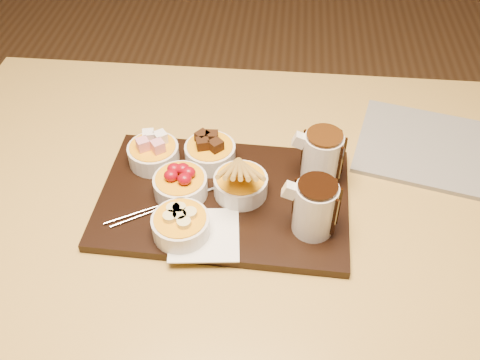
# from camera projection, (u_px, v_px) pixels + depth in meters

# --- Properties ---
(dining_table) EXTENTS (1.20, 0.80, 0.75)m
(dining_table) POSITION_uv_depth(u_px,v_px,m) (221.00, 215.00, 1.12)
(dining_table) COLOR #BD9846
(dining_table) RESTS_ON ground
(serving_board) EXTENTS (0.47, 0.31, 0.02)m
(serving_board) POSITION_uv_depth(u_px,v_px,m) (224.00, 198.00, 1.00)
(serving_board) COLOR black
(serving_board) RESTS_ON dining_table
(napkin) EXTENTS (0.13, 0.13, 0.00)m
(napkin) POSITION_uv_depth(u_px,v_px,m) (204.00, 235.00, 0.92)
(napkin) COLOR white
(napkin) RESTS_ON serving_board
(bowl_marshmallows) EXTENTS (0.10, 0.10, 0.04)m
(bowl_marshmallows) POSITION_uv_depth(u_px,v_px,m) (154.00, 154.00, 1.05)
(bowl_marshmallows) COLOR silver
(bowl_marshmallows) RESTS_ON serving_board
(bowl_cake) EXTENTS (0.10, 0.10, 0.04)m
(bowl_cake) POSITION_uv_depth(u_px,v_px,m) (210.00, 154.00, 1.05)
(bowl_cake) COLOR silver
(bowl_cake) RESTS_ON serving_board
(bowl_strawberries) EXTENTS (0.10, 0.10, 0.04)m
(bowl_strawberries) POSITION_uv_depth(u_px,v_px,m) (181.00, 186.00, 0.99)
(bowl_strawberries) COLOR silver
(bowl_strawberries) RESTS_ON serving_board
(bowl_biscotti) EXTENTS (0.10, 0.10, 0.04)m
(bowl_biscotti) POSITION_uv_depth(u_px,v_px,m) (241.00, 185.00, 0.99)
(bowl_biscotti) COLOR silver
(bowl_biscotti) RESTS_ON serving_board
(bowl_bananas) EXTENTS (0.10, 0.10, 0.04)m
(bowl_bananas) POSITION_uv_depth(u_px,v_px,m) (181.00, 226.00, 0.92)
(bowl_bananas) COLOR silver
(bowl_bananas) RESTS_ON serving_board
(pitcher_dark_chocolate) EXTENTS (0.07, 0.07, 0.10)m
(pitcher_dark_chocolate) POSITION_uv_depth(u_px,v_px,m) (315.00, 208.00, 0.90)
(pitcher_dark_chocolate) COLOR silver
(pitcher_dark_chocolate) RESTS_ON serving_board
(pitcher_milk_chocolate) EXTENTS (0.07, 0.07, 0.10)m
(pitcher_milk_chocolate) POSITION_uv_depth(u_px,v_px,m) (322.00, 158.00, 0.99)
(pitcher_milk_chocolate) COLOR silver
(pitcher_milk_chocolate) RESTS_ON serving_board
(fondue_skewers) EXTENTS (0.16, 0.24, 0.01)m
(fondue_skewers) POSITION_uv_depth(u_px,v_px,m) (173.00, 201.00, 0.98)
(fondue_skewers) COLOR silver
(fondue_skewers) RESTS_ON serving_board
(newspaper) EXTENTS (0.35, 0.31, 0.01)m
(newspaper) POSITION_uv_depth(u_px,v_px,m) (433.00, 149.00, 1.11)
(newspaper) COLOR beige
(newspaper) RESTS_ON dining_table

